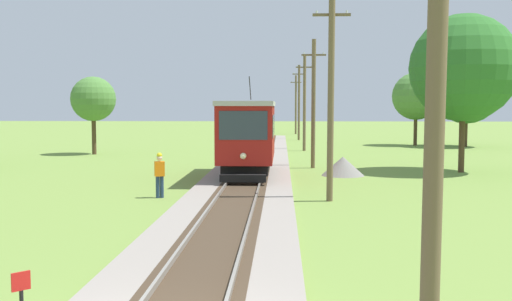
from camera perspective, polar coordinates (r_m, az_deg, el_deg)
name	(u,v)px	position (r m, az deg, el deg)	size (l,w,h in m)	color
red_tram	(248,134)	(29.40, -0.73, 1.58)	(2.60, 8.54, 4.79)	maroon
utility_pole_foreground	(436,74)	(7.37, 17.01, 7.04)	(1.40, 0.44, 7.76)	brown
utility_pole_near_tram	(331,94)	(22.18, 7.25, 5.44)	(1.40, 0.60, 7.90)	brown
utility_pole_mid	(313,103)	(34.12, 5.57, 4.63)	(1.40, 0.54, 7.40)	brown
utility_pole_far	(304,102)	(47.40, 4.70, 4.66)	(1.40, 0.27, 7.59)	brown
utility_pole_distant	(299,102)	(62.26, 4.17, 4.72)	(1.40, 0.48, 7.88)	brown
utility_pole_horizon	(296,104)	(75.77, 3.87, 4.51)	(1.40, 0.42, 7.51)	brown
gravel_pile	(343,166)	(30.87, 8.39, -1.50)	(2.22, 2.22, 0.99)	gray
track_worker	(160,173)	(23.40, -9.30, -2.16)	(0.44, 0.35, 1.78)	navy
tree_right_near	(464,68)	(33.85, 19.43, 7.53)	(5.78, 5.78, 8.53)	#4C3823
tree_left_far	(467,90)	(55.21, 19.70, 5.55)	(5.97, 5.97, 8.01)	#4C3823
tree_right_far	(416,96)	(55.50, 15.21, 5.08)	(4.30, 4.30, 6.64)	#4C3823
tree_horizon	(93,99)	(45.45, -15.45, 4.80)	(3.31, 3.31, 5.78)	#4C3823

